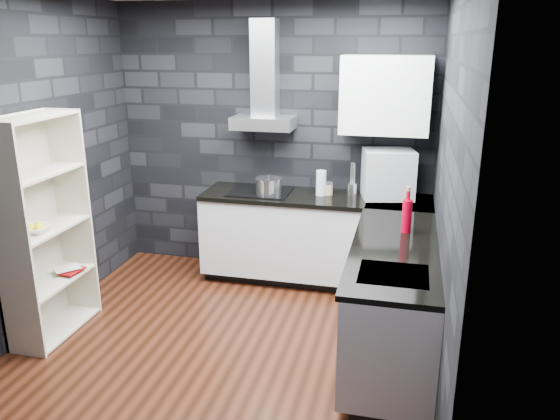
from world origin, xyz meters
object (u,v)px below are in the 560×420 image
at_px(pot, 269,187).
at_px(red_bottle, 407,216).
at_px(storage_jar, 328,189).
at_px(appliance_garage, 388,174).
at_px(bookshelf, 44,229).
at_px(fruit_bowl, 35,229).
at_px(glass_vase, 321,183).
at_px(utensil_crock, 352,189).

relative_size(pot, red_bottle, 0.94).
distance_m(storage_jar, appliance_garage, 0.58).
xyz_separation_m(pot, appliance_garage, (1.11, 0.19, 0.14)).
bearing_deg(pot, bookshelf, -137.28).
xyz_separation_m(storage_jar, bookshelf, (-2.03, -1.52, -0.05)).
bearing_deg(storage_jar, red_bottle, -51.10).
height_order(bookshelf, fruit_bowl, bookshelf).
height_order(appliance_garage, bookshelf, bookshelf).
bearing_deg(pot, appliance_garage, 9.90).
relative_size(glass_vase, fruit_bowl, 1.04).
bearing_deg(fruit_bowl, storage_jar, 38.66).
height_order(red_bottle, bookshelf, bookshelf).
distance_m(glass_vase, storage_jar, 0.10).
xyz_separation_m(storage_jar, fruit_bowl, (-2.03, -1.62, -0.02)).
xyz_separation_m(glass_vase, bookshelf, (-1.96, -1.49, -0.12)).
bearing_deg(pot, storage_jar, 16.02).
xyz_separation_m(pot, glass_vase, (0.49, 0.12, 0.04)).
distance_m(red_bottle, fruit_bowl, 2.87).
xyz_separation_m(red_bottle, bookshelf, (-2.78, -0.59, -0.13)).
height_order(pot, utensil_crock, pot).
bearing_deg(bookshelf, red_bottle, 29.99).
height_order(storage_jar, fruit_bowl, storage_jar).
height_order(pot, bookshelf, bookshelf).
relative_size(appliance_garage, red_bottle, 1.78).
bearing_deg(pot, utensil_crock, 13.98).
relative_size(pot, bookshelf, 0.14).
distance_m(glass_vase, red_bottle, 1.21).
bearing_deg(bookshelf, appliance_garage, 49.02).
bearing_deg(pot, red_bottle, -30.65).
bearing_deg(utensil_crock, pot, -166.02).
bearing_deg(glass_vase, pot, -165.61).
distance_m(pot, storage_jar, 0.57).
relative_size(utensil_crock, fruit_bowl, 0.51).
xyz_separation_m(utensil_crock, fruit_bowl, (-2.25, -1.66, -0.02)).
bearing_deg(appliance_garage, bookshelf, -161.70).
bearing_deg(glass_vase, fruit_bowl, -141.02).
xyz_separation_m(utensil_crock, red_bottle, (0.53, -0.97, 0.07)).
distance_m(glass_vase, utensil_crock, 0.30).
distance_m(appliance_garage, red_bottle, 0.99).
height_order(storage_jar, appliance_garage, appliance_garage).
xyz_separation_m(utensil_crock, appliance_garage, (0.33, 0.00, 0.17)).
height_order(pot, appliance_garage, appliance_garage).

